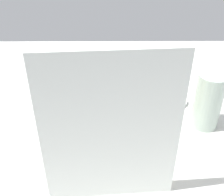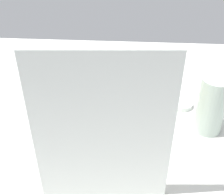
% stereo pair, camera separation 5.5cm
% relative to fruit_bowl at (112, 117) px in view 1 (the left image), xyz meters
% --- Properties ---
extents(ground_plane, '(1.80, 1.40, 0.03)m').
position_rel_fruit_bowl_xyz_m(ground_plane, '(-0.00, 0.02, -0.04)').
color(ground_plane, silver).
extents(fruit_bowl, '(0.26, 0.26, 0.06)m').
position_rel_fruit_bowl_xyz_m(fruit_bowl, '(0.00, 0.00, 0.00)').
color(fruit_bowl, beige).
rests_on(fruit_bowl, ground_plane).
extents(orange_front_left, '(0.07, 0.07, 0.07)m').
position_rel_fruit_bowl_xyz_m(orange_front_left, '(0.06, -0.04, 0.06)').
color(orange_front_left, orange).
rests_on(orange_front_left, fruit_bowl).
extents(orange_front_right, '(0.07, 0.07, 0.07)m').
position_rel_fruit_bowl_xyz_m(orange_front_right, '(-0.00, 0.08, 0.06)').
color(orange_front_right, orange).
rests_on(orange_front_right, fruit_bowl).
extents(orange_center, '(0.07, 0.07, 0.07)m').
position_rel_fruit_bowl_xyz_m(orange_center, '(-0.06, -0.02, 0.06)').
color(orange_center, orange).
rests_on(orange_center, fruit_bowl).
extents(banana_bunch, '(0.18, 0.15, 0.11)m').
position_rel_fruit_bowl_xyz_m(banana_bunch, '(-0.02, 0.03, 0.08)').
color(banana_bunch, yellow).
rests_on(banana_bunch, fruit_bowl).
extents(cutting_board, '(0.28, 0.04, 0.36)m').
position_rel_fruit_bowl_xyz_m(cutting_board, '(-0.00, 0.25, 0.15)').
color(cutting_board, white).
rests_on(cutting_board, ground_plane).
extents(thermos_tumbler, '(0.08, 0.08, 0.17)m').
position_rel_fruit_bowl_xyz_m(thermos_tumbler, '(-0.29, 0.00, 0.06)').
color(thermos_tumbler, '#AEC1B3').
rests_on(thermos_tumbler, ground_plane).
extents(jar_lid, '(0.08, 0.08, 0.02)m').
position_rel_fruit_bowl_xyz_m(jar_lid, '(-0.22, -0.12, -0.02)').
color(jar_lid, silver).
rests_on(jar_lid, ground_plane).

